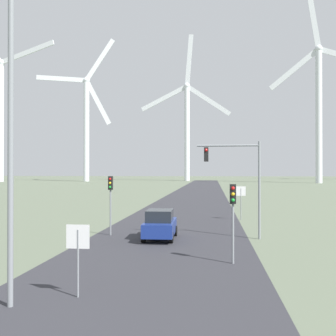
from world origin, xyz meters
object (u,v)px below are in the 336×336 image
(car_approaching, at_px, (160,224))
(wind_turbine_center, at_px, (187,120))
(stop_sign_far, at_px, (241,196))
(traffic_light_post_near_left, at_px, (110,192))
(stop_sign_near, at_px, (78,246))
(wind_turbine_far_left, at_px, (1,106))
(traffic_light_mast_overhead, at_px, (238,170))
(wind_turbine_left, at_px, (86,118))
(wind_turbine_right, at_px, (319,100))
(traffic_light_post_near_right, at_px, (233,205))
(streetlamp, at_px, (11,94))

(car_approaching, distance_m, wind_turbine_center, 142.52)
(stop_sign_far, relative_size, traffic_light_post_near_left, 0.75)
(stop_sign_near, height_order, traffic_light_post_near_left, traffic_light_post_near_left)
(wind_turbine_far_left, bearing_deg, stop_sign_far, -52.51)
(stop_sign_near, bearing_deg, traffic_light_mast_overhead, 63.33)
(wind_turbine_left, xyz_separation_m, wind_turbine_right, (86.14, -12.00, 3.28))
(traffic_light_post_near_right, height_order, wind_turbine_right, wind_turbine_right)
(traffic_light_post_near_left, distance_m, wind_turbine_far_left, 142.29)
(streetlamp, height_order, stop_sign_near, streetlamp)
(traffic_light_post_near_left, xyz_separation_m, traffic_light_mast_overhead, (8.25, -0.43, 1.43))
(stop_sign_near, height_order, wind_turbine_far_left, wind_turbine_far_left)
(traffic_light_post_near_right, distance_m, wind_turbine_far_left, 152.25)
(traffic_light_post_near_right, distance_m, wind_turbine_right, 128.98)
(wind_turbine_far_left, bearing_deg, traffic_light_mast_overhead, -55.07)
(stop_sign_near, bearing_deg, traffic_light_post_near_left, 99.89)
(streetlamp, xyz_separation_m, traffic_light_post_near_right, (7.21, 6.51, -4.00))
(stop_sign_near, distance_m, stop_sign_far, 22.67)
(streetlamp, distance_m, traffic_light_post_near_left, 14.15)
(wind_turbine_center, bearing_deg, stop_sign_near, -87.75)
(traffic_light_post_near_left, distance_m, wind_turbine_center, 140.95)
(wind_turbine_far_left, height_order, wind_turbine_center, wind_turbine_far_left)
(traffic_light_post_near_left, height_order, wind_turbine_right, wind_turbine_right)
(wind_turbine_left, relative_size, wind_turbine_center, 0.93)
(streetlamp, distance_m, car_approaching, 14.09)
(car_approaching, height_order, wind_turbine_left, wind_turbine_left)
(traffic_light_mast_overhead, distance_m, wind_turbine_right, 122.19)
(traffic_light_post_near_left, bearing_deg, wind_turbine_far_left, 122.26)
(traffic_light_post_near_right, bearing_deg, wind_turbine_far_left, 123.26)
(stop_sign_far, relative_size, wind_turbine_far_left, 0.05)
(stop_sign_near, distance_m, wind_turbine_left, 147.76)
(traffic_light_post_near_left, relative_size, wind_turbine_far_left, 0.06)
(stop_sign_far, distance_m, wind_turbine_left, 130.29)
(streetlamp, relative_size, traffic_light_mast_overhead, 1.78)
(wind_turbine_right, bearing_deg, stop_sign_near, -107.89)
(traffic_light_mast_overhead, bearing_deg, traffic_light_post_near_left, 177.05)
(stop_sign_far, bearing_deg, streetlamp, -111.06)
(car_approaching, distance_m, wind_turbine_right, 125.00)
(traffic_light_mast_overhead, bearing_deg, wind_turbine_right, 73.10)
(traffic_light_post_near_right, bearing_deg, traffic_light_post_near_left, 136.89)
(wind_turbine_left, bearing_deg, streetlamp, -72.73)
(wind_turbine_far_left, distance_m, wind_turbine_right, 117.77)
(wind_turbine_right, bearing_deg, traffic_light_mast_overhead, -106.90)
(stop_sign_far, distance_m, wind_turbine_center, 132.74)
(streetlamp, xyz_separation_m, traffic_light_post_near_left, (-0.39, 13.62, -3.82))
(stop_sign_far, xyz_separation_m, wind_turbine_left, (-52.20, 117.08, 23.34))
(traffic_light_post_near_left, relative_size, wind_turbine_center, 0.06)
(stop_sign_far, xyz_separation_m, car_approaching, (-5.68, -10.19, -1.11))
(stop_sign_far, xyz_separation_m, traffic_light_post_near_right, (-1.52, -16.18, 0.64))
(stop_sign_near, bearing_deg, streetlamp, -148.21)
(stop_sign_far, distance_m, traffic_light_post_near_right, 16.26)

